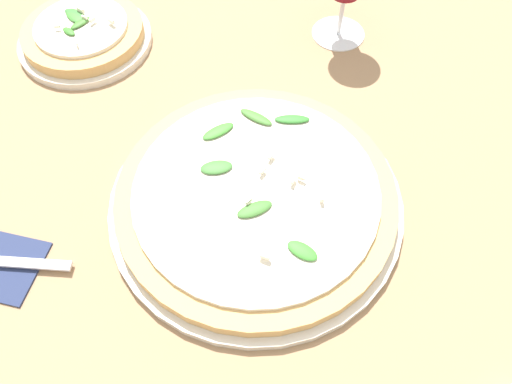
{
  "coord_description": "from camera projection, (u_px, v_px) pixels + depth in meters",
  "views": [
    {
      "loc": [
        -0.01,
        0.31,
        0.53
      ],
      "look_at": [
        0.01,
        -0.01,
        0.03
      ],
      "focal_mm": 35.0,
      "sensor_mm": 36.0,
      "label": 1
    }
  ],
  "objects": [
    {
      "name": "pizza_arugula_main",
      "position": [
        256.0,
        198.0,
        0.6
      ],
      "size": [
        0.36,
        0.36,
        0.05
      ],
      "color": "silver",
      "rests_on": "ground_plane"
    },
    {
      "name": "ground_plane",
      "position": [
        261.0,
        213.0,
        0.61
      ],
      "size": [
        6.0,
        6.0,
        0.0
      ],
      "primitive_type": "plane",
      "color": "#9E7A56"
    },
    {
      "name": "pizza_personal_side",
      "position": [
        84.0,
        35.0,
        0.77
      ],
      "size": [
        0.2,
        0.2,
        0.05
      ],
      "color": "silver",
      "rests_on": "ground_plane"
    }
  ]
}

